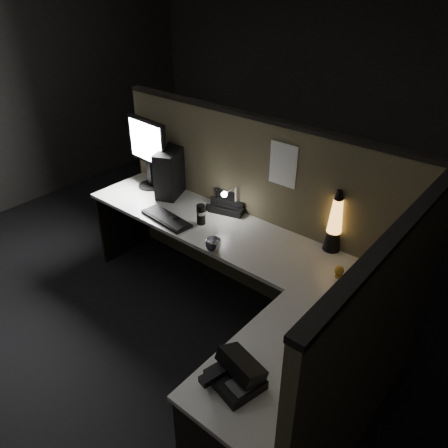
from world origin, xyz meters
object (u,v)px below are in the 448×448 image
Objects in this scene: keyboard at (166,218)px; pc_tower at (172,172)px; desk_phone at (237,373)px; lava_lamp at (335,226)px; monitor at (148,147)px.

pc_tower is at bearing 135.72° from keyboard.
pc_tower is 2.06m from desk_phone.
keyboard is (0.30, -0.36, -0.19)m from pc_tower.
pc_tower is 1.48m from lava_lamp.
lava_lamp is (1.72, 0.13, -0.18)m from monitor.
monitor is 2.17× the size of desk_phone.
lava_lamp is at bearing 111.85° from desk_phone.
desk_phone is at bearing -25.25° from keyboard.
keyboard is at bearing -72.75° from pc_tower.
monitor reaches higher than pc_tower.
desk_phone is at bearing -81.74° from lava_lamp.
keyboard is at bearing 161.94° from desk_phone.
monitor is 1.33× the size of lava_lamp.
pc_tower reaches higher than keyboard.
pc_tower is at bearing 157.66° from desk_phone.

